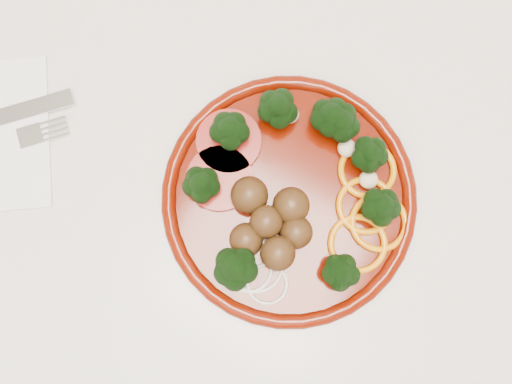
% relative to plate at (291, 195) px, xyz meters
% --- Properties ---
extents(counter, '(2.40, 0.60, 0.90)m').
position_rel_plate_xyz_m(counter, '(0.08, -0.01, -0.47)').
color(counter, silver).
rests_on(counter, ground).
extents(plate, '(0.24, 0.24, 0.05)m').
position_rel_plate_xyz_m(plate, '(0.00, 0.00, 0.00)').
color(plate, '#510C01').
rests_on(plate, counter).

